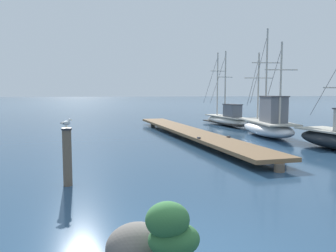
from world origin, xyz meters
TOP-DOWN VIEW (x-y plane):
  - floating_dock at (5.04, 14.58)m, footprint 2.20×19.18m
  - fishing_boat_0 at (10.02, 13.98)m, footprint 3.20×7.38m
  - fishing_boat_1 at (10.47, 21.04)m, footprint 1.90×7.77m
  - mooring_piling at (-1.77, 5.19)m, footprint 0.30×0.30m
  - perched_seagull at (-1.77, 5.19)m, footprint 0.32×0.29m
  - shore_rock_mid_cluster at (-0.61, -0.16)m, footprint 1.15×1.15m
  - coastal_shrub at (-0.25, -0.81)m, footprint 0.76×0.62m

SIDE VIEW (x-z plane):
  - shore_rock_mid_cluster at x=-0.61m, z-range -0.05..0.69m
  - floating_dock at x=5.04m, z-range 0.10..0.63m
  - fishing_boat_1 at x=10.47m, z-range -2.50..3.62m
  - fishing_boat_0 at x=10.02m, z-range -2.57..4.10m
  - coastal_shrub at x=-0.25m, z-range 0.14..1.41m
  - mooring_piling at x=-1.77m, z-range 0.04..1.74m
  - perched_seagull at x=-1.77m, z-range 1.72..1.99m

